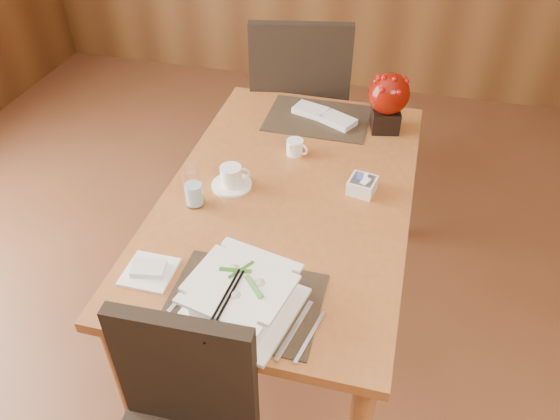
% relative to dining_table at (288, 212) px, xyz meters
% --- Properties ---
extents(dining_table, '(0.90, 1.50, 0.75)m').
position_rel_dining_table_xyz_m(dining_table, '(0.00, 0.00, 0.00)').
color(dining_table, '#A25E2D').
rests_on(dining_table, ground).
extents(placemat_near, '(0.45, 0.33, 0.01)m').
position_rel_dining_table_xyz_m(placemat_near, '(0.00, -0.55, 0.10)').
color(placemat_near, black).
rests_on(placemat_near, dining_table).
extents(placemat_far, '(0.45, 0.33, 0.01)m').
position_rel_dining_table_xyz_m(placemat_far, '(0.00, 0.55, 0.10)').
color(placemat_far, black).
rests_on(placemat_far, dining_table).
extents(soup_setting, '(0.36, 0.36, 0.12)m').
position_rel_dining_table_xyz_m(soup_setting, '(0.00, -0.58, 0.16)').
color(soup_setting, white).
rests_on(soup_setting, dining_table).
extents(coffee_cup, '(0.15, 0.15, 0.09)m').
position_rel_dining_table_xyz_m(coffee_cup, '(-0.22, -0.02, 0.13)').
color(coffee_cup, white).
rests_on(coffee_cup, dining_table).
extents(water_glass, '(0.09, 0.09, 0.16)m').
position_rel_dining_table_xyz_m(water_glass, '(-0.31, -0.15, 0.18)').
color(water_glass, white).
rests_on(water_glass, dining_table).
extents(creamer_jug, '(0.11, 0.11, 0.06)m').
position_rel_dining_table_xyz_m(creamer_jug, '(-0.04, 0.25, 0.13)').
color(creamer_jug, white).
rests_on(creamer_jug, dining_table).
extents(sugar_caddy, '(0.11, 0.11, 0.06)m').
position_rel_dining_table_xyz_m(sugar_caddy, '(0.26, 0.07, 0.13)').
color(sugar_caddy, white).
rests_on(sugar_caddy, dining_table).
extents(berry_decor, '(0.17, 0.17, 0.26)m').
position_rel_dining_table_xyz_m(berry_decor, '(0.30, 0.54, 0.24)').
color(berry_decor, black).
rests_on(berry_decor, dining_table).
extents(napkins_far, '(0.31, 0.21, 0.03)m').
position_rel_dining_table_xyz_m(napkins_far, '(0.04, 0.55, 0.12)').
color(napkins_far, silver).
rests_on(napkins_far, dining_table).
extents(bread_plate, '(0.15, 0.15, 0.01)m').
position_rel_dining_table_xyz_m(bread_plate, '(-0.32, -0.51, 0.10)').
color(bread_plate, white).
rests_on(bread_plate, dining_table).
extents(far_chair, '(0.59, 0.59, 1.08)m').
position_rel_dining_table_xyz_m(far_chair, '(-0.16, 0.92, -0.04)').
color(far_chair, black).
rests_on(far_chair, ground).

